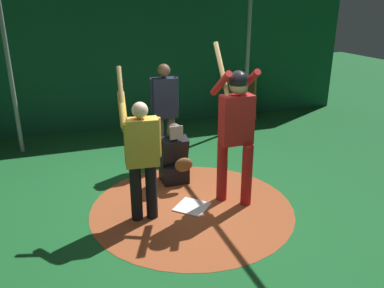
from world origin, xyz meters
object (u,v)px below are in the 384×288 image
(home_plate, at_px, (192,207))
(visitor, at_px, (142,154))
(batter, at_px, (236,124))
(catcher, at_px, (175,159))
(umpire, at_px, (165,109))
(bat_rack, at_px, (244,97))

(home_plate, distance_m, visitor, 1.14)
(batter, bearing_deg, catcher, -145.86)
(batter, xyz_separation_m, visitor, (0.02, -1.30, -0.24))
(catcher, relative_size, visitor, 0.50)
(batter, xyz_separation_m, catcher, (-0.88, -0.60, -0.78))
(umpire, relative_size, bat_rack, 1.48)
(bat_rack, bearing_deg, visitor, -41.00)
(catcher, xyz_separation_m, umpire, (-0.79, 0.07, 0.60))
(home_plate, xyz_separation_m, catcher, (-0.86, 0.02, 0.37))
(umpire, xyz_separation_m, bat_rack, (-2.20, 2.61, -0.50))
(catcher, bearing_deg, batter, 34.14)
(umpire, relative_size, visitor, 0.89)
(home_plate, height_order, visitor, visitor)
(umpire, bearing_deg, visitor, -24.56)
(batter, distance_m, bat_rack, 4.45)
(batter, bearing_deg, bat_rack, 151.75)
(umpire, height_order, visitor, visitor)
(batter, height_order, umpire, batter)
(umpire, distance_m, bat_rack, 3.45)
(batter, xyz_separation_m, umpire, (-1.68, -0.53, -0.18))
(batter, relative_size, umpire, 1.26)
(home_plate, height_order, catcher, catcher)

